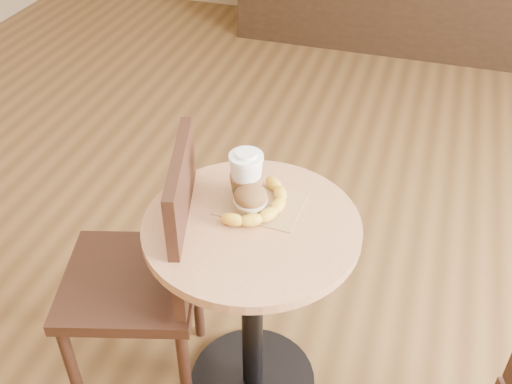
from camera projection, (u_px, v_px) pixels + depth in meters
The scene contains 6 objects.
cafe_table at pixel (252, 284), 1.83m from camera, with size 0.62×0.62×0.75m.
chair_left at pixel (150, 269), 1.85m from camera, with size 0.52×0.52×0.95m.
kraft_bag at pixel (260, 204), 1.74m from camera, with size 0.24×0.18×0.00m, color #A0794D.
coffee_cup at pixel (246, 178), 1.72m from camera, with size 0.10×0.10×0.17m.
muffin at pixel (250, 200), 1.69m from camera, with size 0.10×0.10×0.09m.
banana at pixel (261, 202), 1.72m from camera, with size 0.17×0.26×0.04m, color gold, non-canonical shape.
Camera 1 is at (0.32, -1.18, 1.85)m, focal length 42.00 mm.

